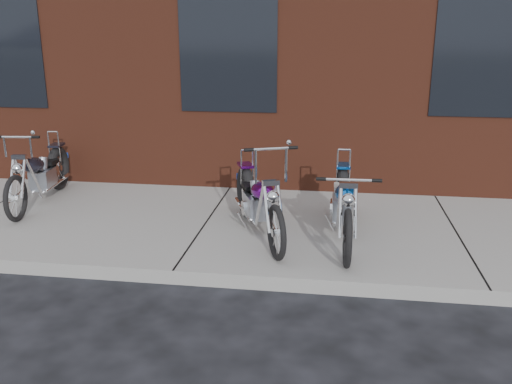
# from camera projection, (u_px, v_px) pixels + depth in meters

# --- Properties ---
(ground) EXTENTS (120.00, 120.00, 0.00)m
(ground) POSITION_uv_depth(u_px,v_px,m) (173.00, 285.00, 5.39)
(ground) COLOR black
(ground) RESTS_ON ground
(sidewalk) EXTENTS (22.00, 3.00, 0.15)m
(sidewalk) POSITION_uv_depth(u_px,v_px,m) (208.00, 226.00, 6.79)
(sidewalk) COLOR #9F9D96
(sidewalk) RESTS_ON ground
(chopper_purple) EXTENTS (0.86, 1.92, 1.14)m
(chopper_purple) POSITION_uv_depth(u_px,v_px,m) (258.00, 204.00, 6.23)
(chopper_purple) COLOR black
(chopper_purple) RESTS_ON sidewalk
(chopper_blue) EXTENTS (0.51, 2.09, 0.91)m
(chopper_blue) POSITION_uv_depth(u_px,v_px,m) (344.00, 207.00, 6.09)
(chopper_blue) COLOR black
(chopper_blue) RESTS_ON sidewalk
(chopper_third) EXTENTS (0.50, 2.03, 1.03)m
(chopper_third) POSITION_uv_depth(u_px,v_px,m) (40.00, 177.00, 7.38)
(chopper_third) COLOR black
(chopper_third) RESTS_ON sidewalk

